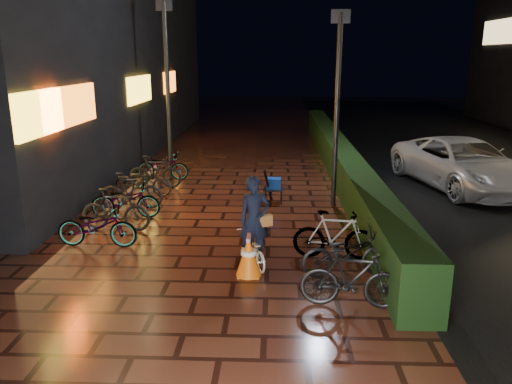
{
  "coord_description": "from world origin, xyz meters",
  "views": [
    {
      "loc": [
        1.24,
        -8.26,
        3.69
      ],
      "look_at": [
        0.86,
        1.24,
        1.1
      ],
      "focal_mm": 35.0,
      "sensor_mm": 36.0,
      "label": 1
    }
  ],
  "objects_px": {
    "cyclist": "(254,233)",
    "traffic_barrier": "(251,243)",
    "cart_assembly": "(273,185)"
  },
  "relations": [
    {
      "from": "traffic_barrier",
      "to": "cart_assembly",
      "type": "height_order",
      "value": "cart_assembly"
    },
    {
      "from": "cyclist",
      "to": "traffic_barrier",
      "type": "bearing_deg",
      "value": 105.92
    },
    {
      "from": "traffic_barrier",
      "to": "cart_assembly",
      "type": "bearing_deg",
      "value": 84.12
    },
    {
      "from": "cyclist",
      "to": "traffic_barrier",
      "type": "height_order",
      "value": "cyclist"
    },
    {
      "from": "cyclist",
      "to": "cart_assembly",
      "type": "bearing_deg",
      "value": 85.49
    },
    {
      "from": "traffic_barrier",
      "to": "cart_assembly",
      "type": "relative_size",
      "value": 1.83
    },
    {
      "from": "traffic_barrier",
      "to": "cart_assembly",
      "type": "xyz_separation_m",
      "value": [
        0.39,
        3.79,
        0.14
      ]
    },
    {
      "from": "cyclist",
      "to": "cart_assembly",
      "type": "distance_m",
      "value": 4.05
    },
    {
      "from": "traffic_barrier",
      "to": "cyclist",
      "type": "bearing_deg",
      "value": -74.08
    },
    {
      "from": "cyclist",
      "to": "traffic_barrier",
      "type": "relative_size",
      "value": 0.96
    }
  ]
}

